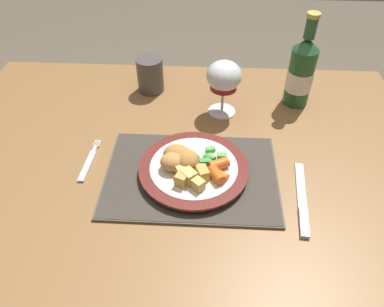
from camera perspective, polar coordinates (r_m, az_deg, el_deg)
name	(u,v)px	position (r m, az deg, el deg)	size (l,w,h in m)	color
ground_plane	(184,307)	(1.46, -1.24, -22.34)	(6.00, 6.00, 0.00)	brown
dining_table	(180,189)	(0.92, -1.82, -5.43)	(1.14, 0.82, 0.74)	olive
placemat	(191,175)	(0.80, -0.11, -3.36)	(0.37, 0.26, 0.01)	brown
dinner_plate	(194,169)	(0.80, 0.27, -2.42)	(0.23, 0.23, 0.02)	white
breaded_croquettes	(179,158)	(0.78, -2.03, -0.75)	(0.09, 0.08, 0.04)	tan
green_beans_pile	(207,159)	(0.80, 2.25, -0.80)	(0.09, 0.08, 0.02)	#338438
glazed_carrots	(218,170)	(0.77, 3.95, -2.55)	(0.05, 0.07, 0.02)	orange
fork	(89,163)	(0.86, -15.46, -1.38)	(0.02, 0.13, 0.01)	silver
table_knife	(302,204)	(0.78, 16.47, -7.42)	(0.04, 0.20, 0.01)	silver
wine_glass	(224,78)	(0.93, 4.89, 11.38)	(0.09, 0.09, 0.14)	silver
bottle	(301,72)	(1.01, 16.28, 11.83)	(0.07, 0.07, 0.24)	#23562D
roast_potatoes	(191,176)	(0.75, -0.19, -3.42)	(0.07, 0.07, 0.03)	gold
drinking_cup	(150,74)	(1.05, -6.39, 11.94)	(0.07, 0.07, 0.10)	#4C4747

